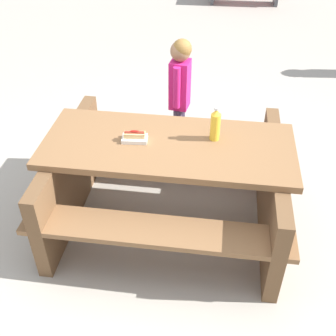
{
  "coord_description": "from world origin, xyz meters",
  "views": [
    {
      "loc": [
        -0.34,
        2.45,
        2.43
      ],
      "look_at": [
        0.0,
        0.0,
        0.52
      ],
      "focal_mm": 44.87,
      "sensor_mm": 36.0,
      "label": 1
    }
  ],
  "objects_px": {
    "child_in_coat": "(180,85)",
    "hotdog_tray": "(135,137)",
    "picnic_table": "(168,176)",
    "soda_bottle": "(215,125)"
  },
  "relations": [
    {
      "from": "child_in_coat",
      "to": "hotdog_tray",
      "type": "bearing_deg",
      "value": 76.66
    },
    {
      "from": "hotdog_tray",
      "to": "picnic_table",
      "type": "bearing_deg",
      "value": -179.87
    },
    {
      "from": "hotdog_tray",
      "to": "child_in_coat",
      "type": "bearing_deg",
      "value": -103.34
    },
    {
      "from": "picnic_table",
      "to": "soda_bottle",
      "type": "bearing_deg",
      "value": -163.17
    },
    {
      "from": "hotdog_tray",
      "to": "child_in_coat",
      "type": "distance_m",
      "value": 0.96
    },
    {
      "from": "picnic_table",
      "to": "soda_bottle",
      "type": "xyz_separation_m",
      "value": [
        -0.32,
        -0.1,
        0.43
      ]
    },
    {
      "from": "picnic_table",
      "to": "child_in_coat",
      "type": "relative_size",
      "value": 1.55
    },
    {
      "from": "child_in_coat",
      "to": "soda_bottle",
      "type": "bearing_deg",
      "value": 112.43
    },
    {
      "from": "soda_bottle",
      "to": "picnic_table",
      "type": "bearing_deg",
      "value": 16.83
    },
    {
      "from": "hotdog_tray",
      "to": "child_in_coat",
      "type": "relative_size",
      "value": 0.16
    }
  ]
}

